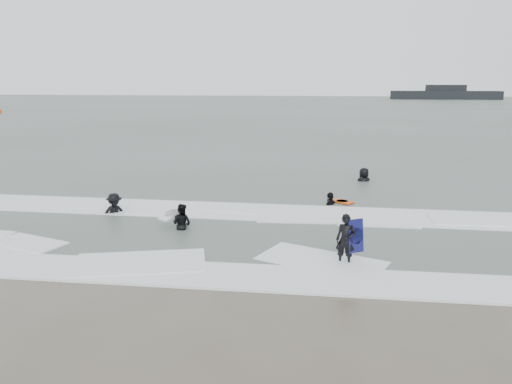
# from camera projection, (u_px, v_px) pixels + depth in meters

# --- Properties ---
(ground) EXTENTS (320.00, 320.00, 0.00)m
(ground) POSITION_uv_depth(u_px,v_px,m) (230.00, 269.00, 13.95)
(ground) COLOR brown
(ground) RESTS_ON ground
(sea) EXTENTS (320.00, 320.00, 0.00)m
(sea) POSITION_uv_depth(u_px,v_px,m) (316.00, 109.00, 91.17)
(sea) COLOR #47544C
(sea) RESTS_ON ground
(surfer_centre) EXTENTS (0.61, 0.46, 1.51)m
(surfer_centre) POSITION_uv_depth(u_px,v_px,m) (345.00, 264.00, 14.28)
(surfer_centre) COLOR black
(surfer_centre) RESTS_ON ground
(surfer_wading) EXTENTS (0.86, 0.76, 1.50)m
(surfer_wading) POSITION_uv_depth(u_px,v_px,m) (182.00, 230.00, 17.59)
(surfer_wading) COLOR black
(surfer_wading) RESTS_ON ground
(surfer_breaker) EXTENTS (1.25, 1.21, 1.71)m
(surfer_breaker) POSITION_uv_depth(u_px,v_px,m) (115.00, 215.00, 19.58)
(surfer_breaker) COLOR black
(surfer_breaker) RESTS_ON ground
(surfer_right_near) EXTENTS (0.84, 1.08, 1.72)m
(surfer_right_near) POSITION_uv_depth(u_px,v_px,m) (330.00, 205.00, 21.08)
(surfer_right_near) COLOR black
(surfer_right_near) RESTS_ON ground
(surfer_right_far) EXTENTS (1.09, 0.90, 1.90)m
(surfer_right_far) POSITION_uv_depth(u_px,v_px,m) (364.00, 182.00, 25.92)
(surfer_right_far) COLOR black
(surfer_right_far) RESTS_ON ground
(surf_foam) EXTENTS (30.03, 9.06, 0.09)m
(surf_foam) POSITION_uv_depth(u_px,v_px,m) (251.00, 229.00, 17.52)
(surf_foam) COLOR white
(surf_foam) RESTS_ON ground
(bodyboards) EXTENTS (7.07, 7.89, 1.25)m
(bodyboards) POSITION_uv_depth(u_px,v_px,m) (288.00, 214.00, 17.73)
(bodyboards) COLOR #0E0F45
(bodyboards) RESTS_ON ground
(vessel_horizon) EXTENTS (29.32, 5.24, 3.98)m
(vessel_horizon) POSITION_uv_depth(u_px,v_px,m) (445.00, 94.00, 139.17)
(vessel_horizon) COLOR black
(vessel_horizon) RESTS_ON ground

